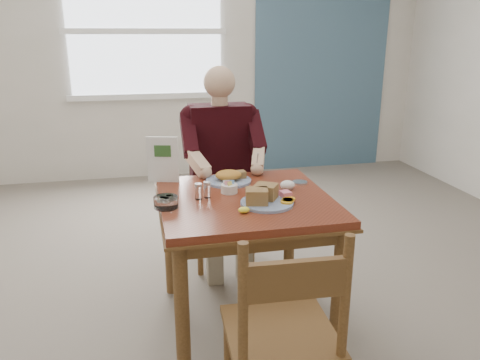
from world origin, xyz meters
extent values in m
plane|color=#6E6459|center=(0.00, 0.00, 0.00)|extent=(6.00, 6.00, 0.00)
plane|color=silver|center=(0.00, 3.00, 1.40)|extent=(5.50, 0.00, 5.50)
cube|color=#406077|center=(1.60, 2.98, 1.40)|extent=(1.60, 0.02, 2.80)
ellipsoid|color=#FFF435|center=(-0.06, -0.23, 0.77)|extent=(0.06, 0.04, 0.03)
ellipsoid|color=white|center=(0.26, 0.07, 0.78)|extent=(0.09, 0.07, 0.05)
cylinder|color=silver|center=(0.36, 0.16, 0.76)|extent=(0.10, 0.10, 0.01)
cube|color=white|center=(-0.40, 2.97, 1.60)|extent=(1.60, 0.02, 1.30)
cube|color=white|center=(-0.40, 2.96, 0.92)|extent=(1.72, 0.04, 0.06)
cube|color=white|center=(-0.40, 2.96, 1.60)|extent=(1.72, 0.04, 0.06)
cube|color=maroon|center=(0.00, 0.00, 0.73)|extent=(0.90, 0.90, 0.04)
cube|color=brown|center=(0.00, 0.00, 0.70)|extent=(0.92, 0.92, 0.01)
cylinder|color=brown|center=(-0.39, -0.39, 0.35)|extent=(0.07, 0.07, 0.71)
cylinder|color=brown|center=(0.39, -0.39, 0.35)|extent=(0.07, 0.07, 0.71)
cylinder|color=brown|center=(-0.39, 0.39, 0.35)|extent=(0.07, 0.07, 0.71)
cylinder|color=brown|center=(0.39, 0.39, 0.35)|extent=(0.07, 0.07, 0.71)
cube|color=brown|center=(0.00, -0.39, 0.66)|extent=(0.80, 0.03, 0.08)
cube|color=brown|center=(0.00, 0.39, 0.66)|extent=(0.80, 0.03, 0.08)
cube|color=brown|center=(-0.39, 0.00, 0.66)|extent=(0.03, 0.80, 0.08)
cube|color=brown|center=(0.39, 0.00, 0.66)|extent=(0.03, 0.80, 0.08)
cylinder|color=brown|center=(-0.18, 0.57, 0.23)|extent=(0.04, 0.04, 0.45)
cylinder|color=brown|center=(0.18, 0.57, 0.23)|extent=(0.04, 0.04, 0.45)
cylinder|color=brown|center=(-0.18, 0.93, 0.23)|extent=(0.04, 0.04, 0.45)
cylinder|color=brown|center=(0.18, 0.93, 0.23)|extent=(0.04, 0.04, 0.45)
cube|color=brown|center=(0.00, 0.75, 0.47)|extent=(0.42, 0.42, 0.03)
cylinder|color=brown|center=(-0.18, 0.93, 0.70)|extent=(0.04, 0.04, 0.50)
cylinder|color=brown|center=(0.18, 0.93, 0.70)|extent=(0.04, 0.04, 0.50)
cube|color=brown|center=(0.00, 0.93, 0.80)|extent=(0.38, 0.03, 0.14)
cylinder|color=brown|center=(-0.21, -0.61, 0.23)|extent=(0.04, 0.04, 0.45)
cylinder|color=brown|center=(0.15, -0.62, 0.23)|extent=(0.04, 0.04, 0.45)
cube|color=brown|center=(-0.04, -0.80, 0.47)|extent=(0.44, 0.44, 0.03)
cylinder|color=brown|center=(-0.23, -0.97, 0.70)|extent=(0.04, 0.04, 0.50)
cylinder|color=brown|center=(0.13, -0.98, 0.70)|extent=(0.04, 0.04, 0.50)
cube|color=brown|center=(-0.05, -0.98, 0.80)|extent=(0.38, 0.05, 0.14)
cube|color=gray|center=(-0.10, 0.63, 0.54)|extent=(0.13, 0.38, 0.12)
cube|color=gray|center=(0.10, 0.63, 0.54)|extent=(0.13, 0.38, 0.12)
cube|color=gray|center=(-0.10, 0.45, 0.24)|extent=(0.10, 0.10, 0.48)
cube|color=gray|center=(0.10, 0.45, 0.24)|extent=(0.10, 0.10, 0.48)
cube|color=black|center=(0.00, 0.78, 0.84)|extent=(0.40, 0.22, 0.58)
sphere|color=black|center=(-0.19, 0.78, 1.06)|extent=(0.15, 0.15, 0.15)
sphere|color=black|center=(0.19, 0.78, 1.06)|extent=(0.15, 0.15, 0.15)
cylinder|color=tan|center=(0.00, 0.76, 1.15)|extent=(0.11, 0.11, 0.08)
sphere|color=tan|center=(0.00, 0.76, 1.28)|extent=(0.21, 0.21, 0.21)
cube|color=black|center=(-0.22, 0.67, 0.96)|extent=(0.09, 0.29, 0.27)
cube|color=black|center=(0.22, 0.67, 0.96)|extent=(0.09, 0.29, 0.27)
sphere|color=black|center=(-0.22, 0.55, 0.86)|extent=(0.09, 0.09, 0.09)
sphere|color=black|center=(0.22, 0.55, 0.86)|extent=(0.09, 0.09, 0.09)
cube|color=tan|center=(-0.19, 0.46, 0.82)|extent=(0.14, 0.23, 0.14)
cube|color=tan|center=(0.19, 0.46, 0.82)|extent=(0.14, 0.23, 0.14)
sphere|color=tan|center=(-0.16, 0.37, 0.79)|extent=(0.08, 0.08, 0.08)
sphere|color=tan|center=(0.16, 0.37, 0.79)|extent=(0.08, 0.08, 0.08)
cylinder|color=silver|center=(0.16, 0.37, 0.84)|extent=(0.01, 0.05, 0.12)
cylinder|color=white|center=(0.08, -0.13, 0.76)|extent=(0.35, 0.35, 0.02)
cube|color=tan|center=(0.03, -0.15, 0.80)|extent=(0.13, 0.12, 0.08)
cube|color=tan|center=(0.09, -0.08, 0.80)|extent=(0.14, 0.14, 0.08)
cylinder|color=orange|center=(0.18, -0.17, 0.77)|extent=(0.09, 0.09, 0.01)
cylinder|color=orange|center=(0.19, -0.15, 0.77)|extent=(0.08, 0.08, 0.01)
cylinder|color=orange|center=(0.20, -0.13, 0.77)|extent=(0.07, 0.07, 0.01)
cube|color=pink|center=(0.20, -0.08, 0.78)|extent=(0.06, 0.06, 0.03)
cylinder|color=white|center=(-0.04, 0.27, 0.76)|extent=(0.29, 0.29, 0.01)
ellipsoid|color=gold|center=(-0.04, 0.27, 0.79)|extent=(0.17, 0.14, 0.06)
cube|color=tan|center=(0.02, 0.30, 0.78)|extent=(0.10, 0.07, 0.04)
cylinder|color=white|center=(-0.07, 0.09, 0.77)|extent=(0.10, 0.10, 0.05)
cube|color=pink|center=(-0.08, 0.09, 0.81)|extent=(0.04, 0.02, 0.02)
cube|color=#6699D8|center=(-0.06, 0.10, 0.81)|extent=(0.04, 0.02, 0.02)
cube|color=#EAD159|center=(-0.07, 0.07, 0.81)|extent=(0.03, 0.03, 0.02)
cube|color=white|center=(-0.08, 0.10, 0.81)|extent=(0.03, 0.01, 0.02)
cylinder|color=white|center=(-0.25, 0.02, 0.79)|extent=(0.05, 0.05, 0.07)
cylinder|color=silver|center=(-0.25, 0.02, 0.83)|extent=(0.05, 0.05, 0.02)
cylinder|color=white|center=(-0.20, 0.03, 0.79)|extent=(0.05, 0.05, 0.07)
cylinder|color=silver|center=(-0.20, 0.03, 0.83)|extent=(0.05, 0.05, 0.02)
cylinder|color=white|center=(-0.42, -0.07, 0.78)|extent=(0.14, 0.14, 0.06)
cylinder|color=white|center=(-0.44, -0.07, 0.80)|extent=(0.04, 0.04, 0.02)
cylinder|color=white|center=(-0.41, -0.05, 0.80)|extent=(0.04, 0.04, 0.02)
cylinder|color=white|center=(-0.42, -0.09, 0.80)|extent=(0.04, 0.04, 0.02)
cube|color=white|center=(-0.41, 0.36, 0.88)|extent=(0.18, 0.06, 0.27)
cube|color=#2D5926|center=(-0.41, 0.35, 0.94)|extent=(0.09, 0.03, 0.07)
camera|label=1|loc=(-0.53, -2.29, 1.59)|focal=35.00mm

